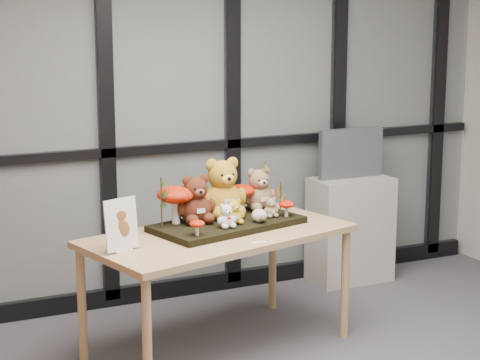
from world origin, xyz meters
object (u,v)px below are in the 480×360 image
bear_small_yellow (234,210)px  mushroom_front_left (197,227)px  diorama_tray (228,224)px  bear_tan_back (259,187)px  mushroom_back_left (176,203)px  plush_cream_hedgehog (259,215)px  bear_pooh_yellow (222,184)px  display_table (218,244)px  cabinet (350,229)px  bear_brown_medium (196,196)px  sign_holder (121,227)px  mushroom_front_right (287,208)px  monitor (351,153)px  bear_beige_small (271,206)px  bear_white_bow (226,214)px  mushroom_back_right (241,197)px

bear_small_yellow → mushroom_front_left: bearing=-167.2°
diorama_tray → mushroom_front_left: 0.37m
bear_tan_back → mushroom_back_left: 0.60m
diorama_tray → mushroom_front_left: size_ratio=9.16×
plush_cream_hedgehog → bear_pooh_yellow: bearing=106.3°
display_table → mushroom_back_left: size_ratio=6.83×
display_table → cabinet: cabinet is taller
bear_brown_medium → bear_small_yellow: (0.19, -0.13, -0.07)m
bear_brown_medium → cabinet: bearing=9.7°
sign_holder → mushroom_front_right: bearing=-8.8°
bear_tan_back → bear_small_yellow: bearing=-152.2°
plush_cream_hedgehog → sign_holder: sign_holder is taller
bear_pooh_yellow → plush_cream_hedgehog: (0.13, -0.23, -0.15)m
bear_tan_back → mushroom_front_left: 0.71m
monitor → diorama_tray: bearing=-150.7°
bear_small_yellow → bear_beige_small: 0.27m
mushroom_front_left → plush_cream_hedgehog: bearing=15.1°
bear_white_bow → mushroom_back_right: mushroom_back_right is taller
bear_pooh_yellow → plush_cream_hedgehog: 0.31m
bear_small_yellow → mushroom_front_left: size_ratio=1.67×
bear_white_bow → mushroom_front_right: (0.43, 0.08, -0.02)m
mushroom_front_left → bear_white_bow: bearing=22.5°
display_table → monitor: (1.40, 0.81, 0.30)m
bear_pooh_yellow → cabinet: size_ratio=0.51×
sign_holder → cabinet: (2.02, 0.93, -0.46)m
bear_small_yellow → mushroom_front_right: (0.36, 0.02, -0.03)m
bear_brown_medium → display_table: bearing=-74.6°
plush_cream_hedgehog → sign_holder: size_ratio=0.30×
bear_pooh_yellow → mushroom_back_left: (-0.32, -0.05, -0.07)m
bear_pooh_yellow → mushroom_front_right: bear_pooh_yellow is taller
plush_cream_hedgehog → mushroom_back_right: 0.28m
mushroom_back_right → cabinet: bearing=25.5°
bear_beige_small → mushroom_front_left: bearing=-174.1°
bear_brown_medium → monitor: bearing=10.3°
bear_brown_medium → mushroom_front_right: bearing=-25.1°
diorama_tray → cabinet: (1.31, 0.71, -0.35)m
bear_pooh_yellow → bear_small_yellow: bearing=-107.9°
display_table → plush_cream_hedgehog: (0.25, -0.02, 0.15)m
bear_pooh_yellow → mushroom_front_right: size_ratio=3.69×
bear_white_bow → bear_beige_small: size_ratio=1.18×
mushroom_back_right → mushroom_back_left: bearing=-168.7°
diorama_tray → bear_tan_back: (0.29, 0.18, 0.16)m
bear_beige_small → sign_holder: sign_holder is taller
plush_cream_hedgehog → mushroom_front_right: size_ratio=0.83×
mushroom_front_right → bear_small_yellow: bearing=-176.0°
display_table → bear_tan_back: bearing=20.2°
cabinet → monitor: 0.56m
bear_pooh_yellow → mushroom_front_right: bearing=-40.8°
bear_tan_back → bear_white_bow: (-0.36, -0.32, -0.07)m
sign_holder → mushroom_front_left: bearing=-18.0°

